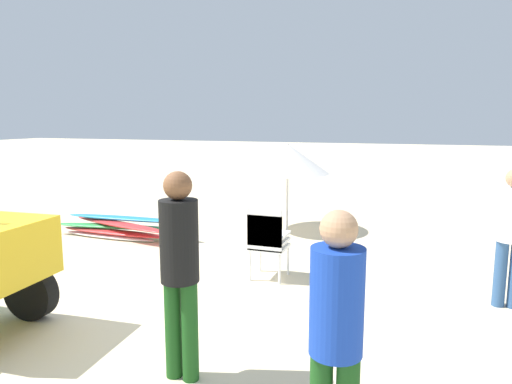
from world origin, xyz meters
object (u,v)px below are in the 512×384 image
object	(u,v)px
stacked_plastic_chairs	(267,237)
lifeguard_near_center	(180,262)
surfboard_pile	(118,227)
lifeguard_near_left	(512,229)
beach_umbrella_left	(288,159)
lifeguard_near_right	(336,329)

from	to	relation	value
stacked_plastic_chairs	lifeguard_near_center	size ratio (longest dim) A/B	0.57
surfboard_pile	lifeguard_near_center	size ratio (longest dim) A/B	1.57
stacked_plastic_chairs	lifeguard_near_center	bearing A→B (deg)	-88.04
stacked_plastic_chairs	lifeguard_near_left	distance (m)	2.97
surfboard_pile	lifeguard_near_left	xyz separation A→B (m)	(6.28, -1.16, 0.73)
stacked_plastic_chairs	surfboard_pile	distance (m)	3.57
beach_umbrella_left	stacked_plastic_chairs	bearing A→B (deg)	-79.41
lifeguard_near_left	beach_umbrella_left	size ratio (longest dim) A/B	0.95
stacked_plastic_chairs	lifeguard_near_center	xyz separation A→B (m)	(0.09, -2.58, 0.43)
surfboard_pile	stacked_plastic_chairs	bearing A→B (deg)	-20.14
lifeguard_near_left	surfboard_pile	bearing A→B (deg)	169.50
stacked_plastic_chairs	surfboard_pile	world-z (taller)	stacked_plastic_chairs
lifeguard_near_left	lifeguard_near_right	xyz separation A→B (m)	(-1.45, -3.31, 0.03)
stacked_plastic_chairs	lifeguard_near_right	xyz separation A→B (m)	(1.50, -3.25, 0.36)
stacked_plastic_chairs	lifeguard_near_center	distance (m)	2.61
stacked_plastic_chairs	beach_umbrella_left	size ratio (longest dim) A/B	0.59
surfboard_pile	lifeguard_near_center	world-z (taller)	lifeguard_near_center
surfboard_pile	lifeguard_near_left	world-z (taller)	lifeguard_near_left
stacked_plastic_chairs	beach_umbrella_left	xyz separation A→B (m)	(-0.55, 2.92, 0.83)
surfboard_pile	lifeguard_near_left	bearing A→B (deg)	-10.50
surfboard_pile	beach_umbrella_left	distance (m)	3.49
lifeguard_near_center	beach_umbrella_left	size ratio (longest dim) A/B	1.04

